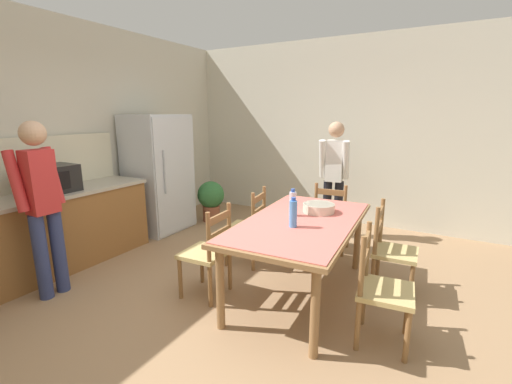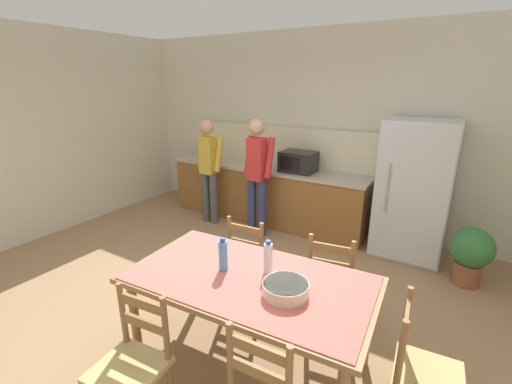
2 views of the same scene
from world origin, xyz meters
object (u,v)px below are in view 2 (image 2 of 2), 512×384
(potted_plant, at_px, (471,253))
(chair_head_end, at_px, (422,373))
(chair_side_far_left, at_px, (252,257))
(person_at_sink, at_px, (209,166))
(microwave, at_px, (298,162))
(bottle_near_centre, at_px, (223,255))
(chair_side_near_left, at_px, (133,364))
(dining_table, at_px, (250,286))
(serving_bowl, at_px, (286,288))
(bottle_off_centre, at_px, (268,258))
(person_at_counter, at_px, (257,172))
(refrigerator, at_px, (414,190))
(chair_side_far_right, at_px, (331,278))

(potted_plant, bearing_deg, chair_head_end, -97.06)
(chair_side_far_left, height_order, person_at_sink, person_at_sink)
(microwave, relative_size, potted_plant, 0.75)
(bottle_near_centre, relative_size, chair_side_near_left, 0.30)
(microwave, height_order, dining_table, microwave)
(serving_bowl, bearing_deg, chair_side_far_left, 133.77)
(bottle_off_centre, bearing_deg, serving_bowl, -37.51)
(serving_bowl, bearing_deg, bottle_near_centre, 175.55)
(chair_head_end, height_order, potted_plant, chair_head_end)
(bottle_off_centre, bearing_deg, bottle_near_centre, -155.76)
(microwave, distance_m, chair_side_near_left, 3.52)
(bottle_near_centre, bearing_deg, bottle_off_centre, 24.24)
(chair_head_end, bearing_deg, bottle_near_centre, 89.00)
(dining_table, height_order, potted_plant, dining_table)
(person_at_counter, bearing_deg, refrigerator, -75.86)
(serving_bowl, xyz_separation_m, chair_side_near_left, (-0.70, -0.76, -0.37))
(dining_table, distance_m, chair_head_end, 1.24)
(person_at_counter, relative_size, potted_plant, 2.53)
(microwave, height_order, chair_side_near_left, microwave)
(chair_head_end, bearing_deg, chair_side_far_right, 44.27)
(chair_side_near_left, distance_m, person_at_sink, 3.44)
(chair_side_near_left, height_order, potted_plant, chair_side_near_left)
(potted_plant, bearing_deg, chair_side_far_left, -143.77)
(serving_bowl, xyz_separation_m, person_at_sink, (-2.42, 2.19, 0.10))
(chair_side_far_left, bearing_deg, person_at_counter, -64.53)
(chair_side_near_left, xyz_separation_m, chair_side_far_left, (-0.09, 1.58, 0.00))
(refrigerator, xyz_separation_m, microwave, (-1.59, 0.02, 0.17))
(serving_bowl, bearing_deg, dining_table, 170.23)
(refrigerator, relative_size, potted_plant, 2.60)
(microwave, height_order, potted_plant, microwave)
(potted_plant, bearing_deg, refrigerator, 148.44)
(serving_bowl, distance_m, chair_head_end, 0.97)
(refrigerator, distance_m, potted_plant, 0.95)
(chair_side_far_left, bearing_deg, bottle_off_centre, 127.12)
(dining_table, bearing_deg, microwave, 107.14)
(potted_plant, bearing_deg, chair_side_near_left, -121.70)
(bottle_off_centre, distance_m, serving_bowl, 0.31)
(refrigerator, xyz_separation_m, person_at_sink, (-2.87, -0.48, 0.05))
(bottle_near_centre, xyz_separation_m, chair_side_near_left, (-0.14, -0.80, -0.45))
(refrigerator, distance_m, microwave, 1.60)
(potted_plant, bearing_deg, bottle_off_centre, -124.11)
(refrigerator, relative_size, person_at_sink, 1.07)
(bottle_near_centre, relative_size, chair_head_end, 0.30)
(serving_bowl, height_order, potted_plant, serving_bowl)
(bottle_near_centre, distance_m, serving_bowl, 0.56)
(bottle_off_centre, distance_m, person_at_counter, 2.37)
(chair_side_far_left, bearing_deg, serving_bowl, 130.29)
(refrigerator, bearing_deg, person_at_sink, -170.50)
(dining_table, distance_m, chair_side_far_left, 0.93)
(chair_head_end, bearing_deg, chair_side_near_left, 114.79)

